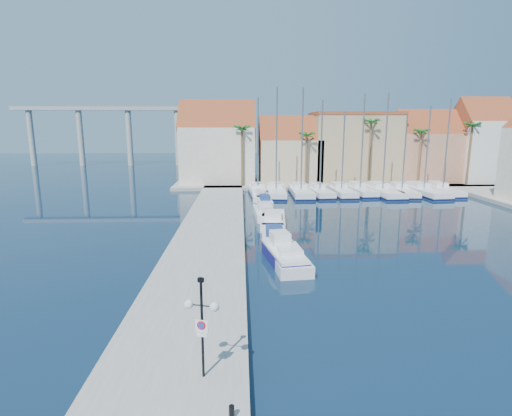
{
  "coord_description": "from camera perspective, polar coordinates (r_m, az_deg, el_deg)",
  "views": [
    {
      "loc": [
        -6.25,
        -20.24,
        9.67
      ],
      "look_at": [
        -5.0,
        12.3,
        3.0
      ],
      "focal_mm": 28.0,
      "sensor_mm": 36.0,
      "label": 1
    }
  ],
  "objects": [
    {
      "name": "ground",
      "position": [
        23.28,
        13.96,
        -13.33
      ],
      "size": [
        260.0,
        260.0,
        0.0
      ],
      "primitive_type": "plane",
      "color": "#081D31",
      "rests_on": "ground"
    },
    {
      "name": "quay_west",
      "position": [
        35.14,
        -6.63,
        -4.05
      ],
      "size": [
        6.0,
        77.0,
        0.5
      ],
      "primitive_type": "cube",
      "color": "gray",
      "rests_on": "ground"
    },
    {
      "name": "shore_north",
      "position": [
        70.78,
        11.11,
        3.71
      ],
      "size": [
        54.0,
        16.0,
        0.5
      ],
      "primitive_type": "cube",
      "color": "gray",
      "rests_on": "ground"
    },
    {
      "name": "lamp_post",
      "position": [
        15.03,
        -7.77,
        -14.58
      ],
      "size": [
        1.3,
        0.61,
        3.92
      ],
      "rotation": [
        0.0,
        0.0,
        -0.27
      ],
      "color": "black",
      "rests_on": "quay_west"
    },
    {
      "name": "bollard",
      "position": [
        14.32,
        -3.5,
        -27.1
      ],
      "size": [
        0.18,
        0.18,
        0.45
      ],
      "primitive_type": "cylinder",
      "color": "black",
      "rests_on": "quay_west"
    },
    {
      "name": "fishing_boat",
      "position": [
        28.92,
        3.94,
        -6.55
      ],
      "size": [
        2.92,
        6.14,
        2.06
      ],
      "rotation": [
        0.0,
        0.0,
        0.17
      ],
      "color": "navy",
      "rests_on": "ground"
    },
    {
      "name": "motorboat_west_0",
      "position": [
        29.07,
        4.38,
        -6.83
      ],
      "size": [
        2.97,
        7.25,
        1.4
      ],
      "rotation": [
        0.0,
        0.0,
        0.1
      ],
      "color": "white",
      "rests_on": "ground"
    },
    {
      "name": "motorboat_west_1",
      "position": [
        34.34,
        2.58,
        -3.91
      ],
      "size": [
        2.31,
        6.47,
        1.4
      ],
      "rotation": [
        0.0,
        0.0,
        -0.04
      ],
      "color": "white",
      "rests_on": "ground"
    },
    {
      "name": "motorboat_west_2",
      "position": [
        40.19,
        2.46,
        -1.61
      ],
      "size": [
        2.96,
        7.41,
        1.4
      ],
      "rotation": [
        0.0,
        0.0,
        -0.09
      ],
      "color": "white",
      "rests_on": "ground"
    },
    {
      "name": "motorboat_west_3",
      "position": [
        43.26,
        1.18,
        -0.65
      ],
      "size": [
        2.27,
        6.32,
        1.4
      ],
      "rotation": [
        0.0,
        0.0,
        0.04
      ],
      "color": "white",
      "rests_on": "ground"
    },
    {
      "name": "motorboat_west_4",
      "position": [
        49.85,
        1.22,
        0.99
      ],
      "size": [
        1.82,
        5.36,
        1.4
      ],
      "rotation": [
        0.0,
        0.0,
        0.02
      ],
      "color": "white",
      "rests_on": "ground"
    },
    {
      "name": "motorboat_west_5",
      "position": [
        53.83,
        0.59,
        1.78
      ],
      "size": [
        2.13,
        5.68,
        1.4
      ],
      "rotation": [
        0.0,
        0.0,
        -0.06
      ],
      "color": "white",
      "rests_on": "ground"
    },
    {
      "name": "motorboat_west_6",
      "position": [
        58.64,
        0.43,
        2.59
      ],
      "size": [
        2.08,
        6.48,
        1.4
      ],
      "rotation": [
        0.0,
        0.0,
        -0.0
      ],
      "color": "white",
      "rests_on": "ground"
    },
    {
      "name": "sailboat_0",
      "position": [
        57.59,
        0.22,
        2.55
      ],
      "size": [
        2.73,
        8.62,
        13.61
      ],
      "rotation": [
        0.0,
        0.0,
        0.06
      ],
      "color": "white",
      "rests_on": "ground"
    },
    {
      "name": "sailboat_1",
      "position": [
        57.45,
        2.87,
        2.49
      ],
      "size": [
        3.52,
        10.76,
        14.94
      ],
      "rotation": [
        0.0,
        0.0,
        -0.07
      ],
      "color": "white",
      "rests_on": "ground"
    },
    {
      "name": "sailboat_2",
      "position": [
        57.58,
        6.36,
        2.45
      ],
      "size": [
        2.91,
        10.45,
        14.83
      ],
      "rotation": [
        0.0,
        0.0,
        -0.02
      ],
      "color": "white",
      "rests_on": "ground"
    },
    {
      "name": "sailboat_3",
      "position": [
        57.95,
        8.96,
        2.44
      ],
      "size": [
        3.08,
        9.39,
        13.21
      ],
      "rotation": [
        0.0,
        0.0,
        0.07
      ],
      "color": "white",
      "rests_on": "ground"
    },
    {
      "name": "sailboat_4",
      "position": [
        58.81,
        11.97,
        2.43
      ],
      "size": [
        2.78,
        9.65,
        11.77
      ],
      "rotation": [
        0.0,
        0.0,
        0.03
      ],
      "color": "white",
      "rests_on": "ground"
    },
    {
      "name": "sailboat_5",
      "position": [
        60.17,
        14.44,
        2.56
      ],
      "size": [
        3.23,
        9.51,
        14.11
      ],
      "rotation": [
        0.0,
        0.0,
        0.08
      ],
      "color": "white",
      "rests_on": "ground"
    },
    {
      "name": "sailboat_6",
      "position": [
        60.58,
        17.38,
        2.42
      ],
      "size": [
        3.66,
        11.57,
        14.18
      ],
      "rotation": [
        0.0,
        0.0,
        0.06
      ],
      "color": "white",
      "rests_on": "ground"
    },
    {
      "name": "sailboat_7",
      "position": [
        61.31,
        19.94,
        2.35
      ],
      "size": [
        3.15,
        9.72,
        11.3
      ],
      "rotation": [
        0.0,
        0.0,
        -0.06
      ],
      "color": "white",
      "rests_on": "ground"
    },
    {
      "name": "sailboat_8",
      "position": [
        62.74,
        22.54,
        2.35
      ],
      "size": [
        3.96,
        11.66,
        12.45
      ],
      "rotation": [
        0.0,
        0.0,
        0.08
      ],
      "color": "white",
      "rests_on": "ground"
    },
    {
      "name": "sailboat_9",
      "position": [
        64.48,
        24.87,
        2.42
      ],
      "size": [
        2.66,
        9.77,
        13.58
      ],
      "rotation": [
        0.0,
        0.0,
        0.01
      ],
      "color": "white",
      "rests_on": "ground"
    },
    {
      "name": "building_0",
      "position": [
        67.42,
        -5.46,
        8.85
      ],
      "size": [
        12.3,
        9.0,
        13.5
      ],
      "color": "beige",
      "rests_on": "shore_north"
    },
    {
      "name": "building_1",
      "position": [
        67.88,
        4.83,
        7.84
      ],
      "size": [
        10.3,
        8.0,
        11.0
      ],
      "color": "tan",
      "rests_on": "shore_north"
    },
    {
      "name": "building_2",
      "position": [
        70.98,
        13.69,
        8.5
      ],
      "size": [
        14.2,
        10.2,
        11.5
      ],
      "color": "tan",
      "rests_on": "shore_north"
    },
    {
      "name": "building_3",
      "position": [
        74.24,
        22.91,
        7.74
      ],
      "size": [
        10.3,
        8.0,
        12.0
      ],
      "color": "#B7725D",
      "rests_on": "shore_north"
    },
    {
      "name": "building_4",
      "position": [
        77.56,
        29.38,
        8.11
      ],
      "size": [
        8.3,
        8.0,
        14.0
      ],
      "color": "white",
      "rests_on": "shore_north"
    },
    {
      "name": "palm_0",
      "position": [
        62.24,
        -2.01,
        11.03
      ],
      "size": [
        2.6,
        2.6,
        10.15
      ],
      "color": "brown",
      "rests_on": "shore_north"
    },
    {
      "name": "palm_1",
      "position": [
        63.09,
        7.26,
        10.09
      ],
      "size": [
        2.6,
        2.6,
        9.15
      ],
      "color": "brown",
      "rests_on": "shore_north"
    },
    {
      "name": "palm_2",
      "position": [
        65.45,
        16.15,
        11.44
      ],
      "size": [
        2.6,
        2.6,
        11.15
      ],
      "color": "brown",
      "rests_on": "shore_north"
    },
    {
      "name": "palm_3",
      "position": [
        68.36,
        22.55,
        9.82
      ],
      "size": [
        2.6,
        2.6,
        9.65
      ],
      "color": "brown",
      "rests_on": "shore_north"
    },
    {
      "name": "palm_4",
      "position": [
        72.03,
        28.5,
        10.11
      ],
      "size": [
        2.6,
        2.6,
        10.65
      ],
      "color": "brown",
      "rests_on": "shore_north"
    },
    {
      "name": "viaduct",
      "position": [
        107.38,
        -20.41,
        11.18
      ],
      "size": [
        48.0,
        2.2,
        14.45
      ],
      "color": "#9E9E99",
      "rests_on": "ground"
    }
  ]
}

